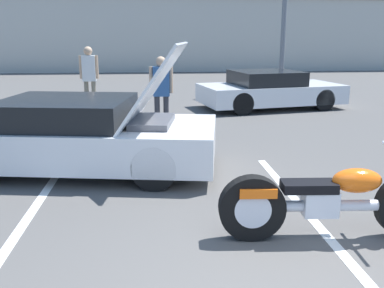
{
  "coord_description": "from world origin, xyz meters",
  "views": [
    {
      "loc": [
        -1.06,
        -2.75,
        2.13
      ],
      "look_at": [
        -0.59,
        2.42,
        0.8
      ],
      "focal_mm": 40.0,
      "sensor_mm": 36.0,
      "label": 1
    }
  ],
  "objects_px": {
    "show_car_hood_open": "(80,135)",
    "spectator_near_motorcycle": "(161,88)",
    "motorcycle": "(331,201)",
    "parked_car_mid_row": "(269,90)",
    "spectator_by_show_car": "(89,73)"
  },
  "relations": [
    {
      "from": "motorcycle",
      "to": "spectator_by_show_car",
      "type": "distance_m",
      "value": 8.82
    },
    {
      "from": "parked_car_mid_row",
      "to": "spectator_near_motorcycle",
      "type": "bearing_deg",
      "value": -148.82
    },
    {
      "from": "motorcycle",
      "to": "spectator_by_show_car",
      "type": "xyz_separation_m",
      "value": [
        -3.6,
        8.02,
        0.68
      ]
    },
    {
      "from": "show_car_hood_open",
      "to": "spectator_near_motorcycle",
      "type": "bearing_deg",
      "value": 71.85
    },
    {
      "from": "spectator_near_motorcycle",
      "to": "spectator_by_show_car",
      "type": "bearing_deg",
      "value": 126.02
    },
    {
      "from": "spectator_near_motorcycle",
      "to": "parked_car_mid_row",
      "type": "bearing_deg",
      "value": 42.33
    },
    {
      "from": "motorcycle",
      "to": "parked_car_mid_row",
      "type": "distance_m",
      "value": 8.49
    },
    {
      "from": "motorcycle",
      "to": "show_car_hood_open",
      "type": "xyz_separation_m",
      "value": [
        -3.04,
        2.72,
        0.16
      ]
    },
    {
      "from": "spectator_by_show_car",
      "to": "spectator_near_motorcycle",
      "type": "bearing_deg",
      "value": -53.98
    },
    {
      "from": "show_car_hood_open",
      "to": "spectator_by_show_car",
      "type": "height_order",
      "value": "show_car_hood_open"
    },
    {
      "from": "motorcycle",
      "to": "spectator_near_motorcycle",
      "type": "distance_m",
      "value": 5.65
    },
    {
      "from": "show_car_hood_open",
      "to": "spectator_near_motorcycle",
      "type": "height_order",
      "value": "show_car_hood_open"
    },
    {
      "from": "parked_car_mid_row",
      "to": "spectator_by_show_car",
      "type": "distance_m",
      "value": 5.23
    },
    {
      "from": "motorcycle",
      "to": "spectator_near_motorcycle",
      "type": "height_order",
      "value": "spectator_near_motorcycle"
    },
    {
      "from": "show_car_hood_open",
      "to": "spectator_near_motorcycle",
      "type": "relative_size",
      "value": 2.75
    }
  ]
}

